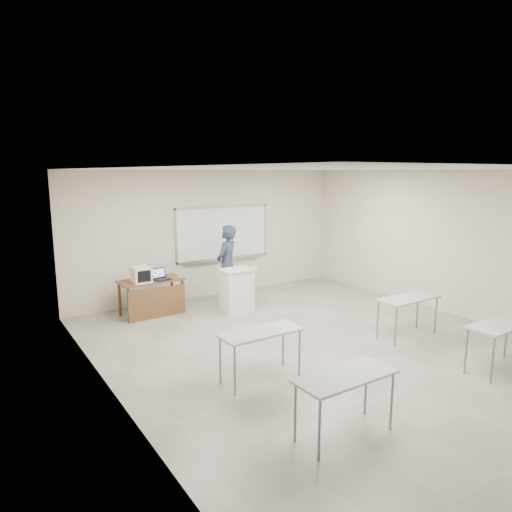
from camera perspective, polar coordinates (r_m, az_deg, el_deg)
floor at (r=8.10m, az=8.17°, el=-11.06°), size 7.00×8.00×0.01m
whiteboard at (r=11.06m, az=-4.15°, el=2.81°), size 2.48×0.10×1.31m
student_desks at (r=6.98m, az=15.74°, el=-9.02°), size 4.40×2.20×0.73m
instructor_desk at (r=9.68m, az=-12.73°, el=-4.32°), size 1.30×0.65×0.75m
podium at (r=9.76m, az=-2.42°, el=-4.28°), size 0.67×0.49×0.93m
crt_monitor at (r=9.50m, az=-14.20°, el=-2.26°), size 0.35×0.40×0.33m
laptop at (r=9.67m, az=-11.75°, el=-2.57°), size 0.32×0.30×0.24m
mouse at (r=9.74m, az=-9.57°, el=-2.62°), size 0.11×0.08×0.04m
keyboard at (r=9.63m, az=-1.31°, el=-1.57°), size 0.51×0.28×0.03m
presenter at (r=10.23m, az=-3.64°, el=-1.14°), size 0.78×0.72×1.79m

